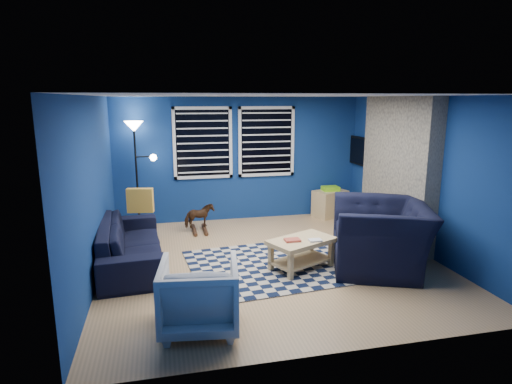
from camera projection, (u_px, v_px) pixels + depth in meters
floor at (271, 261)px, 6.59m from camera, size 5.00×5.00×0.00m
ceiling at (272, 96)px, 6.06m from camera, size 5.00×5.00×0.00m
wall_back at (240, 159)px, 8.71m from camera, size 5.00×0.00×5.00m
wall_left at (93, 190)px, 5.79m from camera, size 0.00×5.00×5.00m
wall_right at (421, 175)px, 6.87m from camera, size 0.00×5.00×5.00m
fireplace at (397, 174)px, 7.33m from camera, size 0.65×2.00×2.50m
window_left at (203, 143)px, 8.44m from camera, size 1.17×0.06×1.42m
window_right at (267, 142)px, 8.72m from camera, size 1.17×0.06×1.42m
tv at (362, 152)px, 8.73m from camera, size 0.07×1.00×0.58m
rug at (275, 265)px, 6.43m from camera, size 2.69×2.24×0.02m
sofa at (131, 243)px, 6.43m from camera, size 2.34×1.05×0.67m
armchair_big at (381, 236)px, 6.27m from camera, size 1.87×1.76×0.97m
armchair_bent at (199, 295)px, 4.60m from camera, size 0.93×0.95×0.77m
rocking_horse at (199, 216)px, 8.01m from camera, size 0.41×0.60×0.46m
coffee_table at (302, 247)px, 6.24m from camera, size 1.10×0.90×0.48m
cabinet at (330, 203)px, 9.09m from camera, size 0.78×0.65×0.65m
floor_lamp at (136, 141)px, 7.94m from camera, size 0.56×0.34×2.05m
throw_pillow at (140, 200)px, 6.86m from camera, size 0.43×0.20×0.39m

